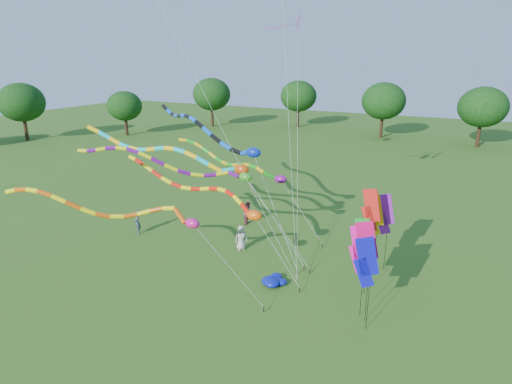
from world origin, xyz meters
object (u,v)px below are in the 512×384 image
at_px(person_b, 137,222).
at_px(person_c, 248,213).
at_px(tube_kite_red, 207,192).
at_px(tube_kite_orange, 125,211).
at_px(blue_nylon_heap, 278,282).
at_px(person_a, 241,238).

xyz_separation_m(person_b, person_c, (6.11, 5.25, 0.01)).
bearing_deg(tube_kite_red, tube_kite_orange, -82.92).
bearing_deg(tube_kite_orange, blue_nylon_heap, 20.55).
bearing_deg(blue_nylon_heap, tube_kite_red, 167.16).
relative_size(tube_kite_red, person_a, 7.80).
relative_size(tube_kite_red, person_c, 7.43).
bearing_deg(person_b, person_a, 50.66).
bearing_deg(person_b, tube_kite_orange, -6.55).
relative_size(person_a, person_b, 0.96).
bearing_deg(person_a, tube_kite_red, -166.08).
height_order(tube_kite_orange, person_b, tube_kite_orange).
xyz_separation_m(tube_kite_orange, person_c, (0.00, 12.41, -4.21)).
xyz_separation_m(blue_nylon_heap, person_c, (-5.74, 7.34, 0.65)).
bearing_deg(blue_nylon_heap, person_b, 169.96).
bearing_deg(tube_kite_orange, person_c, 69.08).
relative_size(blue_nylon_heap, person_b, 0.95).
xyz_separation_m(tube_kite_red, person_c, (-0.44, 6.14, -3.41)).
height_order(blue_nylon_heap, person_c, person_c).
distance_m(tube_kite_red, person_c, 7.04).
bearing_deg(person_a, blue_nylon_heap, -81.04).
relative_size(tube_kite_orange, person_b, 6.51).
bearing_deg(tube_kite_red, person_b, -176.64).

